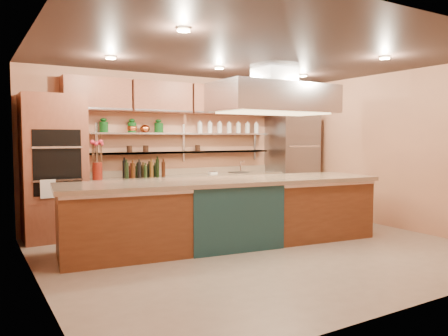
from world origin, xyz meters
TOP-DOWN VIEW (x-y plane):
  - floor at (0.00, 0.00)m, footprint 6.00×5.00m
  - ceiling at (0.00, 0.00)m, footprint 6.00×5.00m
  - wall_back at (0.00, 2.50)m, footprint 6.00×0.04m
  - wall_front at (0.00, -2.50)m, footprint 6.00×0.04m
  - wall_left at (-3.00, 0.00)m, footprint 0.04×5.00m
  - wall_right at (3.00, 0.00)m, footprint 0.04×5.00m
  - oven_stack at (-2.45, 2.18)m, footprint 0.95×0.64m
  - refrigerator at (2.35, 2.14)m, footprint 0.95×0.72m
  - back_counter at (-0.05, 2.20)m, footprint 3.84×0.64m
  - wall_shelf_lower at (-0.05, 2.37)m, footprint 3.60×0.26m
  - wall_shelf_upper at (-0.05, 2.37)m, footprint 3.60×0.26m
  - upper_cabinets at (0.00, 2.32)m, footprint 4.60×0.36m
  - range_hood at (0.61, 0.51)m, footprint 2.00×1.00m
  - ceiling_downlights at (0.00, 0.20)m, footprint 4.00×2.80m
  - island at (-0.29, 0.51)m, footprint 4.87×1.64m
  - flower_vase at (-1.78, 2.15)m, footprint 0.19×0.19m
  - oil_bottle_cluster at (-0.96, 2.15)m, footprint 0.82×0.49m
  - kitchen_scale at (0.41, 2.15)m, footprint 0.15×0.12m
  - bar_faucet at (1.10, 2.25)m, footprint 0.04×0.04m
  - copper_kettle at (-0.86, 2.37)m, footprint 0.20×0.20m
  - green_canister at (-0.58, 2.37)m, footprint 0.18×0.18m

SIDE VIEW (x-z plane):
  - floor at x=0.00m, z-range -0.02..0.00m
  - back_counter at x=-0.05m, z-range 0.00..0.93m
  - island at x=-0.29m, z-range 0.00..1.00m
  - kitchen_scale at x=0.41m, z-range 0.93..1.02m
  - bar_faucet at x=1.10m, z-range 0.93..1.15m
  - refrigerator at x=2.35m, z-range 0.00..2.10m
  - oil_bottle_cluster at x=-0.96m, z-range 0.93..1.19m
  - flower_vase at x=-1.78m, z-range 0.93..1.22m
  - oven_stack at x=-2.45m, z-range 0.00..2.30m
  - wall_shelf_lower at x=-0.05m, z-range 1.34..1.36m
  - wall_back at x=0.00m, z-range 0.00..2.80m
  - wall_front at x=0.00m, z-range 0.00..2.80m
  - wall_left at x=-3.00m, z-range 0.00..2.80m
  - wall_right at x=3.00m, z-range 0.00..2.80m
  - wall_shelf_upper at x=-0.05m, z-range 1.69..1.71m
  - copper_kettle at x=-0.86m, z-range 1.71..1.86m
  - green_canister at x=-0.58m, z-range 1.71..1.89m
  - range_hood at x=0.61m, z-range 2.02..2.48m
  - upper_cabinets at x=0.00m, z-range 2.08..2.62m
  - ceiling_downlights at x=0.00m, z-range 2.76..2.78m
  - ceiling at x=0.00m, z-range 2.79..2.81m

